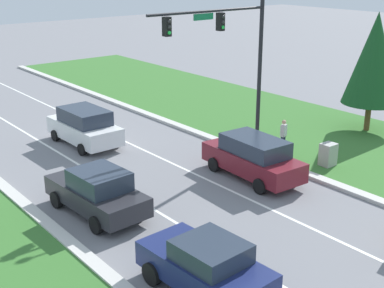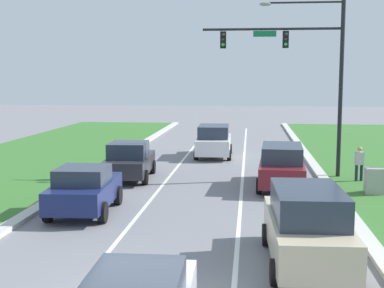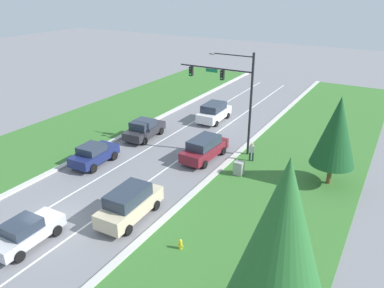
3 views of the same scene
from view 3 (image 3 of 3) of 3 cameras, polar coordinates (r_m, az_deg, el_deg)
ground_plane at (r=25.11m, az=-20.34°, el=-11.46°), size 160.00×160.00×0.00m
curb_strip_right at (r=21.63m, az=-10.17°, el=-16.23°), size 0.50×90.00×0.15m
lane_stripe_inner_left at (r=26.36m, az=-22.93°, el=-10.11°), size 0.14×81.00×0.01m
lane_stripe_inner_right at (r=23.92m, az=-17.46°, el=-12.91°), size 0.14×81.00×0.01m
traffic_signal_mast at (r=31.52m, az=6.01°, el=8.54°), size 6.75×0.41×8.75m
charcoal_sedan at (r=35.98m, az=-7.31°, el=2.27°), size 2.34×4.76×1.81m
champagne_suv at (r=23.99m, az=-9.49°, el=-8.93°), size 2.23×4.95×2.06m
silver_sedan at (r=23.61m, az=-23.97°, el=-12.15°), size 2.02×4.21×1.60m
navy_sedan at (r=31.53m, az=-14.73°, el=-1.51°), size 2.29×4.31×1.72m
burgundy_suv at (r=31.37m, az=1.90°, el=-0.62°), size 2.30×5.09×1.91m
white_suv at (r=40.29m, az=3.37°, el=4.89°), size 2.27×4.80×1.95m
utility_cabinet at (r=29.05m, az=7.13°, el=-3.74°), size 0.70×0.60×1.16m
pedestrian at (r=31.25m, az=9.09°, el=-1.11°), size 0.43×0.33×1.69m
fire_hydrant at (r=21.54m, az=-1.77°, el=-15.08°), size 0.34×0.20×0.70m
conifer_near_right_tree at (r=28.00m, az=21.15°, el=1.79°), size 3.16×3.16×6.72m
conifer_far_right_tree at (r=13.92m, az=13.41°, el=-14.48°), size 4.19×4.19×8.69m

